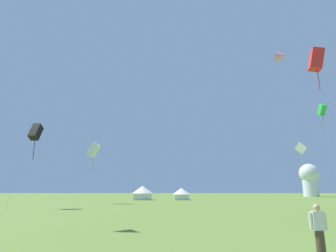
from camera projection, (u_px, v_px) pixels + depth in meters
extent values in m
cube|color=black|center=(36.00, 132.00, 36.63)|extent=(1.21, 2.02, 2.35)
cylinder|color=black|center=(34.00, 148.00, 36.16)|extent=(0.07, 0.07, 3.00)
cylinder|color=#B2B2B7|center=(21.00, 168.00, 34.98)|extent=(2.17, 1.20, 9.63)
cone|color=pink|center=(282.00, 56.00, 67.07)|extent=(3.74, 3.76, 3.04)
cylinder|color=#B2B2B7|center=(291.00, 123.00, 62.19)|extent=(0.28, 2.32, 33.62)
cube|color=white|center=(301.00, 148.00, 55.57)|extent=(1.38, 2.37, 2.58)
cylinder|color=#A4A4A4|center=(302.00, 157.00, 55.16)|extent=(0.08, 0.08, 2.24)
cylinder|color=#B2B2B7|center=(308.00, 174.00, 53.85)|extent=(1.17, 1.18, 10.29)
cube|color=green|center=(322.00, 110.00, 45.92)|extent=(1.12, 1.77, 1.95)
cylinder|color=#207C31|center=(323.00, 118.00, 45.59)|extent=(0.06, 0.06, 1.96)
cylinder|color=#B2B2B7|center=(332.00, 155.00, 43.65)|extent=(0.69, 1.20, 15.10)
cube|color=white|center=(93.00, 150.00, 48.37)|extent=(2.35, 1.51, 2.67)
cylinder|color=#A4A4A4|center=(93.00, 162.00, 47.92)|extent=(0.08, 0.08, 2.71)
cylinder|color=#B2B2B7|center=(83.00, 176.00, 46.40)|extent=(2.33, 2.04, 8.94)
cube|color=red|center=(316.00, 60.00, 30.92)|extent=(1.93, 1.51, 2.62)
cylinder|color=maroon|center=(318.00, 78.00, 30.44)|extent=(0.08, 0.08, 2.95)
cylinder|color=#473828|center=(321.00, 245.00, 8.93)|extent=(0.28, 0.28, 0.90)
cube|color=white|center=(318.00, 221.00, 9.10)|extent=(0.38, 0.25, 0.60)
sphere|color=tan|center=(316.00, 207.00, 9.19)|extent=(0.22, 0.22, 0.22)
cylinder|color=white|center=(311.00, 221.00, 9.10)|extent=(0.09, 0.09, 0.55)
cylinder|color=white|center=(325.00, 221.00, 9.10)|extent=(0.09, 0.09, 0.55)
cube|color=white|center=(143.00, 197.00, 63.20)|extent=(3.81, 3.81, 1.43)
cone|color=white|center=(143.00, 190.00, 63.55)|extent=(4.76, 4.76, 1.67)
cube|color=white|center=(182.00, 197.00, 63.10)|extent=(3.23, 3.23, 1.21)
cone|color=white|center=(182.00, 191.00, 63.39)|extent=(4.04, 4.04, 1.41)
cylinder|color=white|center=(311.00, 187.00, 92.49)|extent=(4.80, 4.80, 6.00)
sphere|color=white|center=(309.00, 173.00, 93.52)|extent=(6.40, 6.40, 6.40)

